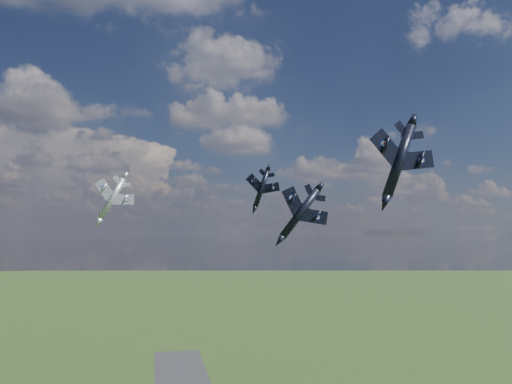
{
  "coord_description": "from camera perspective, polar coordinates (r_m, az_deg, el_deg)",
  "views": [
    {
      "loc": [
        -16.62,
        -78.78,
        75.43
      ],
      "look_at": [
        2.5,
        12.97,
        83.13
      ],
      "focal_mm": 35.0,
      "sensor_mm": 36.0,
      "label": 1
    }
  ],
  "objects": [
    {
      "name": "jet_lead_navy",
      "position": [
        90.5,
        5.08,
        -2.41
      ],
      "size": [
        12.76,
        16.19,
        8.65
      ],
      "primitive_type": null,
      "rotation": [
        0.0,
        0.65,
        -0.2
      ],
      "color": "black"
    },
    {
      "name": "jet_right_navy",
      "position": [
        69.56,
        16.06,
        3.49
      ],
      "size": [
        10.89,
        14.44,
        6.41
      ],
      "primitive_type": null,
      "rotation": [
        0.0,
        0.37,
        -0.02
      ],
      "color": "black"
    },
    {
      "name": "jet_left_silver",
      "position": [
        102.79,
        -16.12,
        -0.7
      ],
      "size": [
        9.6,
        12.82,
        6.45
      ],
      "primitive_type": null,
      "rotation": [
        0.0,
        0.48,
        0.04
      ],
      "color": "gray"
    },
    {
      "name": "jet_high_navy",
      "position": [
        120.66,
        0.63,
        0.39
      ],
      "size": [
        13.32,
        15.24,
        5.49
      ],
      "primitive_type": null,
      "rotation": [
        0.0,
        0.33,
        -0.35
      ],
      "color": "black"
    }
  ]
}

